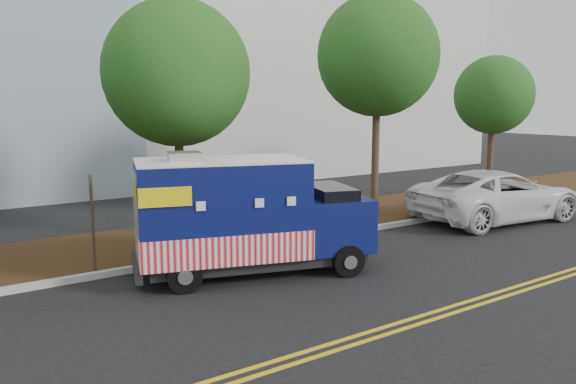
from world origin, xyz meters
TOP-DOWN VIEW (x-y plane):
  - ground at (0.00, 0.00)m, footprint 120.00×120.00m
  - curb at (0.00, 1.40)m, footprint 120.00×0.18m
  - mulch_strip at (0.00, 3.50)m, footprint 120.00×4.00m
  - centerline_near at (0.00, -4.45)m, footprint 120.00×0.10m
  - centerline_far at (0.00, -4.70)m, footprint 120.00×0.10m
  - tree_b at (-0.07, 3.78)m, footprint 4.17×4.17m
  - tree_c at (6.92, 2.98)m, footprint 4.15×4.15m
  - tree_d at (13.72, 3.21)m, footprint 3.23×3.23m
  - sign_post at (-3.21, 1.57)m, footprint 0.06×0.06m
  - food_truck at (-0.28, -0.22)m, footprint 5.89×3.54m
  - white_car at (9.96, 0.17)m, footprint 6.53×3.53m

SIDE VIEW (x-z plane):
  - ground at x=0.00m, z-range 0.00..0.00m
  - centerline_near at x=0.00m, z-range 0.00..0.01m
  - centerline_far at x=0.00m, z-range 0.00..0.01m
  - curb at x=0.00m, z-range 0.00..0.15m
  - mulch_strip at x=0.00m, z-range 0.00..0.15m
  - white_car at x=9.96m, z-range 0.00..1.74m
  - sign_post at x=-3.21m, z-range 0.00..2.40m
  - food_truck at x=-0.28m, z-range -0.14..2.79m
  - tree_d at x=13.72m, z-range 1.34..7.27m
  - tree_b at x=-0.07m, z-range 1.37..8.30m
  - tree_c at x=6.92m, z-range 1.75..9.42m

